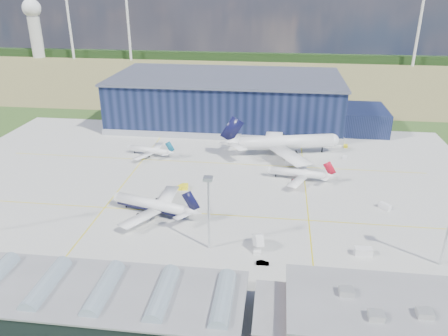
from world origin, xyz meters
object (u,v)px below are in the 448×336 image
at_px(light_mast_center, 208,202).
at_px(ops_building, 392,321).
at_px(car_a, 147,281).
at_px(gse_tug_a, 185,187).
at_px(gse_tug_b, 181,187).
at_px(gse_van_c, 363,251).
at_px(airliner_navy, 151,199).
at_px(airliner_regional, 149,147).
at_px(gse_cart_a, 345,157).
at_px(airstair, 258,243).
at_px(airliner_widebody, 286,135).
at_px(gse_cart_b, 231,141).
at_px(car_b, 263,263).
at_px(gse_van_b, 385,206).
at_px(gse_tug_c, 346,146).
at_px(gse_van_a, 169,276).
at_px(hangar, 232,102).
at_px(airliner_red, 298,169).

bearing_deg(light_mast_center, ops_building, -33.69).
distance_m(ops_building, car_a, 59.83).
xyz_separation_m(gse_tug_a, car_a, (1.96, -56.40, -0.16)).
height_order(gse_tug_b, gse_van_c, gse_van_c).
height_order(airliner_navy, airliner_regional, airliner_navy).
bearing_deg(gse_cart_a, gse_tug_b, -131.98).
bearing_deg(airstair, airliner_widebody, 67.72).
bearing_deg(gse_cart_b, ops_building, -137.27).
relative_size(gse_tug_b, gse_cart_a, 1.18).
bearing_deg(car_b, car_a, 108.98).
height_order(light_mast_center, gse_van_b, light_mast_center).
bearing_deg(airliner_navy, car_b, 163.58).
relative_size(airliner_widebody, gse_tug_c, 19.61).
bearing_deg(light_mast_center, gse_van_a, -116.66).
bearing_deg(gse_van_a, ops_building, -113.72).
height_order(airliner_widebody, gse_tug_c, airliner_widebody).
height_order(light_mast_center, gse_tug_b, light_mast_center).
distance_m(gse_van_a, gse_van_b, 80.13).
height_order(gse_tug_a, gse_cart_a, gse_tug_a).
distance_m(hangar, car_a, 143.37).
bearing_deg(airliner_widebody, airliner_regional, 174.96).
bearing_deg(gse_tug_c, airliner_red, -115.50).
distance_m(gse_tug_c, gse_cart_b, 54.65).
bearing_deg(car_a, gse_van_a, -59.32).
bearing_deg(ops_building, gse_tug_c, 87.27).
distance_m(hangar, gse_tug_b, 88.03).
distance_m(gse_cart_b, car_a, 110.42).
relative_size(gse_tug_b, gse_cart_b, 1.02).
xyz_separation_m(light_mast_center, gse_tug_b, (-16.94, 38.00, -14.74)).
xyz_separation_m(airliner_red, airstair, (-12.80, -50.47, -2.69)).
relative_size(airstair, car_b, 1.53).
bearing_deg(ops_building, car_a, 168.40).
height_order(gse_tug_b, gse_tug_c, gse_tug_b).
bearing_deg(car_a, airliner_regional, 26.39).
bearing_deg(airliner_widebody, gse_cart_a, -18.69).
distance_m(light_mast_center, airliner_red, 59.63).
bearing_deg(hangar, gse_van_a, -90.34).
relative_size(gse_van_b, gse_van_c, 0.85).
xyz_separation_m(gse_tug_b, gse_van_b, (73.43, -6.48, 0.27)).
distance_m(gse_tug_a, gse_cart_b, 54.84).
bearing_deg(gse_van_b, gse_tug_a, 132.81).
bearing_deg(gse_tug_b, gse_van_a, -51.41).
xyz_separation_m(gse_van_b, gse_tug_c, (-5.65, 60.48, -0.35)).
height_order(gse_van_a, gse_tug_c, gse_van_a).
bearing_deg(airstair, airliner_red, 59.34).
bearing_deg(gse_cart_a, gse_tug_a, -131.64).
bearing_deg(gse_tug_c, airliner_regional, -160.96).
bearing_deg(car_a, airliner_navy, 24.32).
height_order(hangar, airliner_widebody, hangar).
bearing_deg(airliner_navy, gse_tug_a, -92.79).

